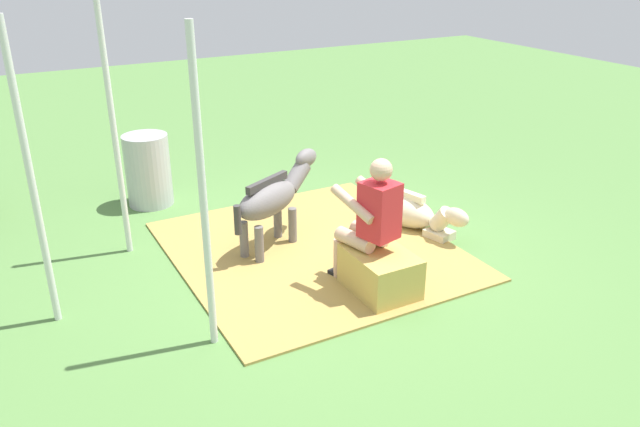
# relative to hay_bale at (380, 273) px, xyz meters

# --- Properties ---
(ground_plane) EXTENTS (24.00, 24.00, 0.00)m
(ground_plane) POSITION_rel_hay_bale_xyz_m (0.83, -0.04, -0.21)
(ground_plane) COLOR #568442
(hay_patch) EXTENTS (2.97, 2.75, 0.02)m
(hay_patch) POSITION_rel_hay_bale_xyz_m (1.05, 0.15, -0.19)
(hay_patch) COLOR #AD8C47
(hay_patch) RESTS_ON ground
(hay_bale) EXTENTS (0.69, 0.51, 0.41)m
(hay_bale) POSITION_rel_hay_bale_xyz_m (0.00, 0.00, 0.00)
(hay_bale) COLOR tan
(hay_bale) RESTS_ON ground
(person_seated) EXTENTS (0.71, 0.52, 1.29)m
(person_seated) POSITION_rel_hay_bale_xyz_m (0.16, 0.03, 0.49)
(person_seated) COLOR #D8AD8C
(person_seated) RESTS_ON ground
(pony_standing) EXTENTS (0.79, 1.24, 0.94)m
(pony_standing) POSITION_rel_hay_bale_xyz_m (1.31, 0.46, 0.37)
(pony_standing) COLOR slate
(pony_standing) RESTS_ON ground
(pony_lying) EXTENTS (1.36, 0.61, 0.42)m
(pony_lying) POSITION_rel_hay_bale_xyz_m (1.07, -1.10, -0.02)
(pony_lying) COLOR beige
(pony_lying) RESTS_ON ground
(water_barrel) EXTENTS (0.54, 0.54, 0.88)m
(water_barrel) POSITION_rel_hay_bale_xyz_m (3.15, 1.29, 0.23)
(water_barrel) COLOR #B2B2B7
(water_barrel) RESTS_ON ground
(tent_pole_left) EXTENTS (0.06, 0.06, 2.54)m
(tent_pole_left) POSITION_rel_hay_bale_xyz_m (-0.01, 1.62, 1.06)
(tent_pole_left) COLOR silver
(tent_pole_left) RESTS_ON ground
(tent_pole_right) EXTENTS (0.06, 0.06, 2.54)m
(tent_pole_right) POSITION_rel_hay_bale_xyz_m (1.97, 1.84, 1.06)
(tent_pole_right) COLOR silver
(tent_pole_right) RESTS_ON ground
(tent_pole_mid) EXTENTS (0.06, 0.06, 2.54)m
(tent_pole_mid) POSITION_rel_hay_bale_xyz_m (0.96, 2.69, 1.06)
(tent_pole_mid) COLOR silver
(tent_pole_mid) RESTS_ON ground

